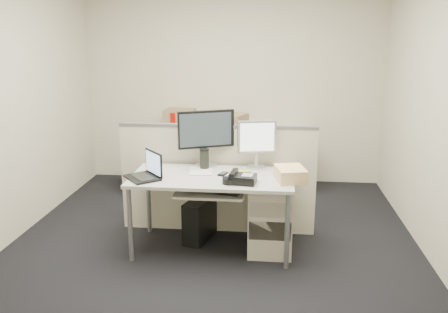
# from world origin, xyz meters

# --- Properties ---
(floor) EXTENTS (4.00, 4.50, 0.01)m
(floor) POSITION_xyz_m (0.00, 0.00, -0.01)
(floor) COLOR black
(floor) RESTS_ON ground
(wall_back) EXTENTS (4.00, 0.02, 2.70)m
(wall_back) POSITION_xyz_m (0.00, 2.25, 1.35)
(wall_back) COLOR beige
(wall_back) RESTS_ON ground
(wall_front) EXTENTS (4.00, 0.02, 2.70)m
(wall_front) POSITION_xyz_m (0.00, -2.25, 1.35)
(wall_front) COLOR beige
(wall_front) RESTS_ON ground
(wall_left) EXTENTS (0.02, 4.50, 2.70)m
(wall_left) POSITION_xyz_m (-2.00, 0.00, 1.35)
(wall_left) COLOR beige
(wall_left) RESTS_ON ground
(wall_right) EXTENTS (0.02, 4.50, 2.70)m
(wall_right) POSITION_xyz_m (2.00, 0.00, 1.35)
(wall_right) COLOR beige
(wall_right) RESTS_ON ground
(desk) EXTENTS (1.50, 0.75, 0.73)m
(desk) POSITION_xyz_m (0.00, 0.00, 0.66)
(desk) COLOR #B2B0A9
(desk) RESTS_ON floor
(keyboard_tray) EXTENTS (0.62, 0.32, 0.02)m
(keyboard_tray) POSITION_xyz_m (0.00, -0.18, 0.62)
(keyboard_tray) COLOR #B2B0A9
(keyboard_tray) RESTS_ON desk
(drawer_pedestal) EXTENTS (0.40, 0.55, 0.65)m
(drawer_pedestal) POSITION_xyz_m (0.55, 0.05, 0.33)
(drawer_pedestal) COLOR beige
(drawer_pedestal) RESTS_ON floor
(cubicle_partition) EXTENTS (2.00, 0.06, 1.10)m
(cubicle_partition) POSITION_xyz_m (0.00, 0.45, 0.55)
(cubicle_partition) COLOR beige
(cubicle_partition) RESTS_ON floor
(back_counter) EXTENTS (2.00, 0.60, 0.72)m
(back_counter) POSITION_xyz_m (0.00, 1.93, 0.36)
(back_counter) COLOR beige
(back_counter) RESTS_ON floor
(monitor_main) EXTENTS (0.60, 0.42, 0.56)m
(monitor_main) POSITION_xyz_m (-0.09, 0.32, 1.01)
(monitor_main) COLOR black
(monitor_main) RESTS_ON desk
(monitor_small) EXTENTS (0.41, 0.27, 0.46)m
(monitor_small) POSITION_xyz_m (0.40, 0.32, 0.96)
(monitor_small) COLOR #B7B7BC
(monitor_small) RESTS_ON desk
(laptop) EXTENTS (0.39, 0.40, 0.24)m
(laptop) POSITION_xyz_m (-0.62, -0.15, 0.85)
(laptop) COLOR black
(laptop) RESTS_ON desk
(trackball) EXTENTS (0.14, 0.14, 0.05)m
(trackball) POSITION_xyz_m (0.19, -0.20, 0.76)
(trackball) COLOR black
(trackball) RESTS_ON desk
(desk_phone) EXTENTS (0.25, 0.21, 0.07)m
(desk_phone) POSITION_xyz_m (0.30, -0.18, 0.77)
(desk_phone) COLOR black
(desk_phone) RESTS_ON desk
(paper_stack) EXTENTS (0.24, 0.29, 0.01)m
(paper_stack) POSITION_xyz_m (-0.12, 0.12, 0.74)
(paper_stack) COLOR silver
(paper_stack) RESTS_ON desk
(sticky_pad) EXTENTS (0.10, 0.10, 0.01)m
(sticky_pad) POSITION_xyz_m (0.18, 0.00, 0.74)
(sticky_pad) COLOR yellow
(sticky_pad) RESTS_ON desk
(travel_mug) EXTENTS (0.11, 0.11, 0.19)m
(travel_mug) POSITION_xyz_m (-0.10, 0.22, 0.82)
(travel_mug) COLOR black
(travel_mug) RESTS_ON desk
(banana) EXTENTS (0.16, 0.07, 0.04)m
(banana) POSITION_xyz_m (0.28, 0.10, 0.75)
(banana) COLOR yellow
(banana) RESTS_ON desk
(cellphone) EXTENTS (0.10, 0.13, 0.02)m
(cellphone) POSITION_xyz_m (0.10, 0.05, 0.74)
(cellphone) COLOR black
(cellphone) RESTS_ON desk
(manila_folders) EXTENTS (0.30, 0.36, 0.12)m
(manila_folders) POSITION_xyz_m (0.72, -0.05, 0.79)
(manila_folders) COLOR #E8CC7F
(manila_folders) RESTS_ON desk
(keyboard) EXTENTS (0.49, 0.27, 0.03)m
(keyboard) POSITION_xyz_m (0.05, -0.14, 0.64)
(keyboard) COLOR black
(keyboard) RESTS_ON keyboard_tray
(pc_tower_desk) EXTENTS (0.30, 0.48, 0.42)m
(pc_tower_desk) POSITION_xyz_m (-0.15, 0.20, 0.21)
(pc_tower_desk) COLOR black
(pc_tower_desk) RESTS_ON floor
(pc_tower_spare_dark) EXTENTS (0.23, 0.50, 0.45)m
(pc_tower_spare_dark) POSITION_xyz_m (-1.05, 2.03, 0.23)
(pc_tower_spare_dark) COLOR black
(pc_tower_spare_dark) RESTS_ON floor
(pc_tower_spare_silver) EXTENTS (0.31, 0.48, 0.41)m
(pc_tower_spare_silver) POSITION_xyz_m (-1.30, 1.63, 0.21)
(pc_tower_spare_silver) COLOR #B7B7BC
(pc_tower_spare_silver) RESTS_ON floor
(cardboard_box_left) EXTENTS (0.42, 0.34, 0.29)m
(cardboard_box_left) POSITION_xyz_m (-0.70, 2.05, 0.87)
(cardboard_box_left) COLOR olive
(cardboard_box_left) RESTS_ON back_counter
(cardboard_box_right) EXTENTS (0.49, 0.45, 0.29)m
(cardboard_box_right) POSITION_xyz_m (0.00, 1.81, 0.87)
(cardboard_box_right) COLOR olive
(cardboard_box_right) RESTS_ON back_counter
(red_binder) EXTENTS (0.15, 0.29, 0.27)m
(red_binder) POSITION_xyz_m (-0.80, 2.03, 0.85)
(red_binder) COLOR #980903
(red_binder) RESTS_ON back_counter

